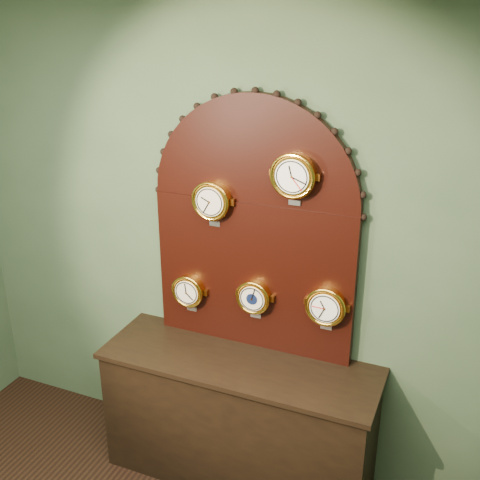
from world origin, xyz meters
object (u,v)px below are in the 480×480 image
at_px(shop_counter, 239,421).
at_px(roman_clock, 212,200).
at_px(arabic_clock, 294,175).
at_px(tide_clock, 326,306).
at_px(display_board, 254,220).
at_px(hygrometer, 189,291).
at_px(barometer, 254,297).

xyz_separation_m(shop_counter, roman_clock, (-0.23, 0.15, 1.33)).
xyz_separation_m(roman_clock, arabic_clock, (0.47, -0.00, 0.20)).
distance_m(roman_clock, tide_clock, 0.86).
xyz_separation_m(display_board, hygrometer, (-0.39, -0.07, -0.49)).
xyz_separation_m(display_board, barometer, (0.03, -0.07, -0.45)).
bearing_deg(roman_clock, barometer, 0.08).
bearing_deg(roman_clock, display_board, 16.35).
bearing_deg(hygrometer, roman_clock, -0.19).
distance_m(shop_counter, display_board, 1.25).
xyz_separation_m(shop_counter, barometer, (0.03, 0.15, 0.78)).
bearing_deg(display_board, tide_clock, -8.30).
bearing_deg(hygrometer, tide_clock, -0.04).
bearing_deg(arabic_clock, tide_clock, 0.11).
bearing_deg(shop_counter, hygrometer, 158.62).
xyz_separation_m(shop_counter, arabic_clock, (0.24, 0.15, 1.53)).
distance_m(shop_counter, barometer, 0.80).
bearing_deg(hygrometer, barometer, -0.03).
relative_size(hygrometer, barometer, 1.00).
distance_m(display_board, barometer, 0.45).
height_order(display_board, arabic_clock, display_board).
distance_m(roman_clock, barometer, 0.61).
bearing_deg(display_board, hygrometer, -170.46).
bearing_deg(barometer, arabic_clock, -0.22).
bearing_deg(roman_clock, arabic_clock, -0.05).
bearing_deg(tide_clock, barometer, 179.94).
distance_m(roman_clock, hygrometer, 0.62).
xyz_separation_m(shop_counter, hygrometer, (-0.39, 0.15, 0.74)).
height_order(roman_clock, arabic_clock, arabic_clock).
height_order(display_board, tide_clock, display_board).
height_order(roman_clock, tide_clock, roman_clock).
xyz_separation_m(arabic_clock, barometer, (-0.21, 0.00, -0.75)).
relative_size(roman_clock, hygrometer, 1.08).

